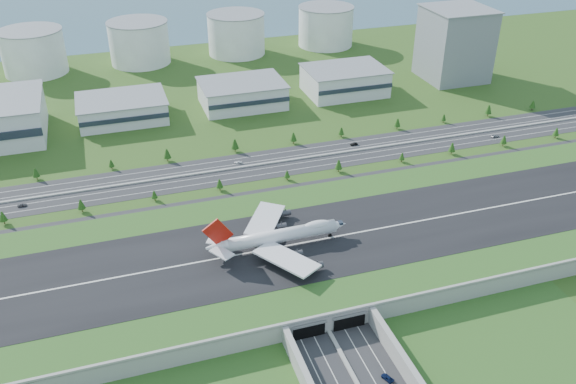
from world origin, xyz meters
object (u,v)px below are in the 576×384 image
object	(u,v)px
fuel_tank_a	(33,52)
car_5	(354,144)
boeing_747	(278,236)
office_tower	(455,44)
car_4	(22,205)
car_2	(387,378)
car_6	(495,136)
car_7	(238,162)

from	to	relation	value
fuel_tank_a	car_5	size ratio (longest dim) A/B	10.30
boeing_747	office_tower	bearing A→B (deg)	42.92
fuel_tank_a	boeing_747	bearing A→B (deg)	-69.66
office_tower	car_4	distance (m)	339.23
car_2	car_4	world-z (taller)	car_4
car_4	car_6	bearing A→B (deg)	-90.49
car_2	car_4	distance (m)	213.14
car_2	car_4	bearing A→B (deg)	-73.54
car_7	office_tower	bearing A→B (deg)	135.98
car_5	fuel_tank_a	bearing A→B (deg)	-136.93
office_tower	boeing_747	xyz separation A→B (m)	(-205.38, -194.14, -13.60)
fuel_tank_a	car_7	world-z (taller)	fuel_tank_a
car_2	car_7	distance (m)	180.65
boeing_747	car_5	bearing A→B (deg)	50.96
car_5	office_tower	bearing A→B (deg)	126.29
office_tower	car_2	distance (m)	334.03
office_tower	boeing_747	world-z (taller)	office_tower
fuel_tank_a	car_7	distance (m)	241.59
car_6	car_7	size ratio (longest dim) A/B	1.15
boeing_747	car_4	xyz separation A→B (m)	(-115.40, 87.04, -12.99)
car_5	car_6	distance (m)	93.90
fuel_tank_a	office_tower	bearing A→B (deg)	-19.77
office_tower	car_2	xyz separation A→B (m)	(-188.67, -274.35, -26.67)
office_tower	car_7	distance (m)	222.69
fuel_tank_a	car_5	bearing A→B (deg)	-46.61
car_5	car_6	world-z (taller)	car_5
car_2	car_5	xyz separation A→B (m)	(64.58, 182.15, 0.09)
fuel_tank_a	boeing_747	distance (m)	329.72
car_4	office_tower	bearing A→B (deg)	-71.60
car_6	car_4	bearing A→B (deg)	93.87
boeing_747	car_6	xyz separation A→B (m)	(173.63, 84.89, -13.03)
boeing_747	car_2	distance (m)	82.98
car_2	car_7	bearing A→B (deg)	-108.23
car_2	car_6	bearing A→B (deg)	-155.39
car_7	car_5	bearing A→B (deg)	112.20
car_5	car_6	bearing A→B (deg)	79.22
car_5	car_6	xyz separation A→B (m)	(92.34, -17.04, -0.05)
car_2	fuel_tank_a	bearing A→B (deg)	-93.21
boeing_747	car_6	world-z (taller)	boeing_747
car_4	car_5	bearing A→B (deg)	-85.73
office_tower	fuel_tank_a	size ratio (longest dim) A/B	1.10
fuel_tank_a	car_4	world-z (taller)	fuel_tank_a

